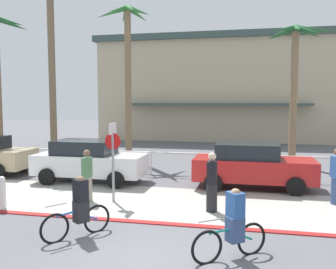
{
  "coord_description": "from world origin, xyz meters",
  "views": [
    {
      "loc": [
        2.0,
        -7.17,
        3.26
      ],
      "look_at": [
        -0.9,
        6.0,
        2.04
      ],
      "focal_mm": 39.81,
      "sensor_mm": 36.0,
      "label": 1
    }
  ],
  "objects_px": {
    "palm_tree_3": "(127,51)",
    "bollard_0": "(2,192)",
    "stop_sign_bike_lane": "(113,151)",
    "palm_tree_4": "(296,58)",
    "pedestrian_1": "(212,185)",
    "pedestrian_3": "(87,178)",
    "cyclist_teal_1": "(233,226)",
    "cyclist_blue_0": "(79,208)",
    "car_red_2": "(252,165)",
    "palm_tree_2": "(51,24)",
    "car_white_1": "(89,161)"
  },
  "relations": [
    {
      "from": "palm_tree_4",
      "to": "car_white_1",
      "type": "distance_m",
      "value": 11.14
    },
    {
      "from": "stop_sign_bike_lane",
      "to": "cyclist_teal_1",
      "type": "bearing_deg",
      "value": -41.74
    },
    {
      "from": "bollard_0",
      "to": "car_white_1",
      "type": "bearing_deg",
      "value": 76.27
    },
    {
      "from": "bollard_0",
      "to": "palm_tree_3",
      "type": "height_order",
      "value": "palm_tree_3"
    },
    {
      "from": "bollard_0",
      "to": "pedestrian_1",
      "type": "relative_size",
      "value": 0.57
    },
    {
      "from": "palm_tree_4",
      "to": "cyclist_teal_1",
      "type": "relative_size",
      "value": 4.65
    },
    {
      "from": "palm_tree_2",
      "to": "cyclist_teal_1",
      "type": "xyz_separation_m",
      "value": [
        9.95,
        -10.51,
        -6.56
      ]
    },
    {
      "from": "palm_tree_3",
      "to": "pedestrian_1",
      "type": "bearing_deg",
      "value": -58.34
    },
    {
      "from": "bollard_0",
      "to": "pedestrian_3",
      "type": "bearing_deg",
      "value": 31.23
    },
    {
      "from": "palm_tree_2",
      "to": "palm_tree_3",
      "type": "xyz_separation_m",
      "value": [
        3.62,
        1.66,
        -1.26
      ]
    },
    {
      "from": "palm_tree_2",
      "to": "cyclist_teal_1",
      "type": "height_order",
      "value": "palm_tree_2"
    },
    {
      "from": "car_white_1",
      "to": "pedestrian_3",
      "type": "relative_size",
      "value": 2.6
    },
    {
      "from": "cyclist_blue_0",
      "to": "stop_sign_bike_lane",
      "type": "bearing_deg",
      "value": 95.33
    },
    {
      "from": "bollard_0",
      "to": "stop_sign_bike_lane",
      "type": "bearing_deg",
      "value": 25.19
    },
    {
      "from": "cyclist_blue_0",
      "to": "bollard_0",
      "type": "bearing_deg",
      "value": 153.62
    },
    {
      "from": "car_white_1",
      "to": "cyclist_blue_0",
      "type": "height_order",
      "value": "car_white_1"
    },
    {
      "from": "bollard_0",
      "to": "pedestrian_3",
      "type": "xyz_separation_m",
      "value": [
        2.16,
        1.31,
        0.27
      ]
    },
    {
      "from": "cyclist_teal_1",
      "to": "pedestrian_1",
      "type": "xyz_separation_m",
      "value": [
        -0.75,
        3.12,
        0.13
      ]
    },
    {
      "from": "pedestrian_3",
      "to": "stop_sign_bike_lane",
      "type": "bearing_deg",
      "value": 7.24
    },
    {
      "from": "palm_tree_4",
      "to": "car_red_2",
      "type": "height_order",
      "value": "palm_tree_4"
    },
    {
      "from": "palm_tree_3",
      "to": "cyclist_teal_1",
      "type": "bearing_deg",
      "value": -62.53
    },
    {
      "from": "palm_tree_3",
      "to": "bollard_0",
      "type": "bearing_deg",
      "value": -93.57
    },
    {
      "from": "palm_tree_3",
      "to": "cyclist_teal_1",
      "type": "relative_size",
      "value": 5.64
    },
    {
      "from": "stop_sign_bike_lane",
      "to": "palm_tree_4",
      "type": "xyz_separation_m",
      "value": [
        6.39,
        8.39,
        3.69
      ]
    },
    {
      "from": "stop_sign_bike_lane",
      "to": "pedestrian_1",
      "type": "relative_size",
      "value": 1.45
    },
    {
      "from": "cyclist_blue_0",
      "to": "car_white_1",
      "type": "bearing_deg",
      "value": 112.08
    },
    {
      "from": "cyclist_blue_0",
      "to": "pedestrian_1",
      "type": "relative_size",
      "value": 0.85
    },
    {
      "from": "pedestrian_1",
      "to": "pedestrian_3",
      "type": "distance_m",
      "value": 4.06
    },
    {
      "from": "car_red_2",
      "to": "pedestrian_1",
      "type": "distance_m",
      "value": 3.54
    },
    {
      "from": "bollard_0",
      "to": "car_red_2",
      "type": "bearing_deg",
      "value": 30.58
    },
    {
      "from": "cyclist_blue_0",
      "to": "palm_tree_2",
      "type": "bearing_deg",
      "value": 122.06
    },
    {
      "from": "stop_sign_bike_lane",
      "to": "car_red_2",
      "type": "xyz_separation_m",
      "value": [
        4.36,
        2.94,
        -0.81
      ]
    },
    {
      "from": "stop_sign_bike_lane",
      "to": "bollard_0",
      "type": "relative_size",
      "value": 2.56
    },
    {
      "from": "car_red_2",
      "to": "cyclist_blue_0",
      "type": "distance_m",
      "value": 7.25
    },
    {
      "from": "palm_tree_3",
      "to": "car_red_2",
      "type": "bearing_deg",
      "value": -40.26
    },
    {
      "from": "palm_tree_2",
      "to": "stop_sign_bike_lane",
      "type": "bearing_deg",
      "value": -49.34
    },
    {
      "from": "cyclist_blue_0",
      "to": "pedestrian_3",
      "type": "bearing_deg",
      "value": 111.17
    },
    {
      "from": "stop_sign_bike_lane",
      "to": "palm_tree_2",
      "type": "xyz_separation_m",
      "value": [
        -6.01,
        6.99,
        5.57
      ]
    },
    {
      "from": "bollard_0",
      "to": "pedestrian_1",
      "type": "distance_m",
      "value": 6.3
    },
    {
      "from": "stop_sign_bike_lane",
      "to": "palm_tree_2",
      "type": "bearing_deg",
      "value": 130.66
    },
    {
      "from": "car_red_2",
      "to": "cyclist_blue_0",
      "type": "relative_size",
      "value": 2.93
    },
    {
      "from": "cyclist_blue_0",
      "to": "palm_tree_3",
      "type": "bearing_deg",
      "value": 102.84
    },
    {
      "from": "palm_tree_4",
      "to": "car_red_2",
      "type": "bearing_deg",
      "value": -110.42
    },
    {
      "from": "stop_sign_bike_lane",
      "to": "palm_tree_3",
      "type": "xyz_separation_m",
      "value": [
        -2.38,
        8.65,
        4.32
      ]
    },
    {
      "from": "stop_sign_bike_lane",
      "to": "cyclist_teal_1",
      "type": "height_order",
      "value": "stop_sign_bike_lane"
    },
    {
      "from": "cyclist_blue_0",
      "to": "pedestrian_1",
      "type": "height_order",
      "value": "pedestrian_1"
    },
    {
      "from": "bollard_0",
      "to": "palm_tree_4",
      "type": "bearing_deg",
      "value": 46.21
    },
    {
      "from": "stop_sign_bike_lane",
      "to": "palm_tree_4",
      "type": "height_order",
      "value": "palm_tree_4"
    },
    {
      "from": "palm_tree_3",
      "to": "cyclist_teal_1",
      "type": "distance_m",
      "value": 14.71
    },
    {
      "from": "pedestrian_1",
      "to": "cyclist_teal_1",
      "type": "bearing_deg",
      "value": -76.5
    }
  ]
}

